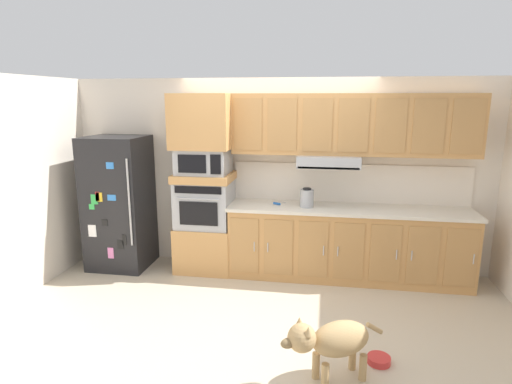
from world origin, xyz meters
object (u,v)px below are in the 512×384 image
at_px(refrigerator, 119,203).
at_px(built_in_oven, 205,203).
at_px(screwdriver, 277,203).
at_px(dog, 332,340).
at_px(dog_food_bowl, 379,360).
at_px(microwave, 204,161).
at_px(electric_kettle, 307,198).

distance_m(refrigerator, built_in_oven, 1.17).
relative_size(built_in_oven, screwdriver, 4.24).
bearing_deg(built_in_oven, refrigerator, -176.67).
height_order(built_in_oven, screwdriver, built_in_oven).
bearing_deg(dog, dog_food_bowl, -172.61).
xyz_separation_m(refrigerator, dog, (2.80, -2.04, -0.51)).
relative_size(microwave, dog, 0.78).
xyz_separation_m(screwdriver, dog_food_bowl, (1.10, -1.81, -0.90)).
xyz_separation_m(built_in_oven, dog, (1.64, -2.11, -0.53)).
bearing_deg(screwdriver, microwave, -178.96).
height_order(screwdriver, electric_kettle, electric_kettle).
height_order(microwave, screwdriver, microwave).
distance_m(refrigerator, dog, 3.50).
xyz_separation_m(microwave, dog_food_bowl, (2.05, -1.80, -1.43)).
bearing_deg(built_in_oven, microwave, -0.77).
distance_m(refrigerator, screwdriver, 2.12).
height_order(built_in_oven, microwave, microwave).
relative_size(built_in_oven, microwave, 1.09).
bearing_deg(dog, electric_kettle, -110.61).
relative_size(refrigerator, built_in_oven, 2.51).
distance_m(microwave, dog_food_bowl, 3.08).
bearing_deg(screwdriver, built_in_oven, -178.96).
bearing_deg(refrigerator, microwave, 3.32).
bearing_deg(dog, microwave, -81.40).
xyz_separation_m(microwave, electric_kettle, (1.32, -0.05, -0.43)).
bearing_deg(refrigerator, built_in_oven, 3.33).
height_order(microwave, dog_food_bowl, microwave).
relative_size(microwave, dog_food_bowl, 3.22).
bearing_deg(dog, refrigerator, -65.28).
distance_m(microwave, screwdriver, 1.09).
distance_m(built_in_oven, microwave, 0.56).
relative_size(microwave, screwdriver, 3.90).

